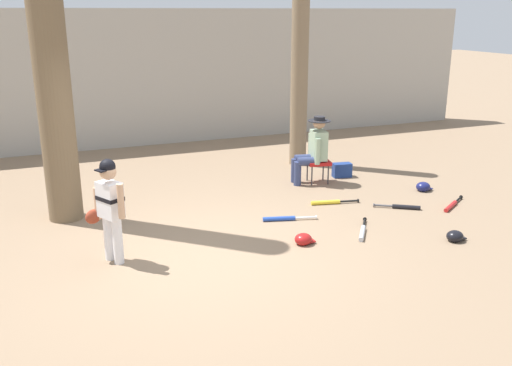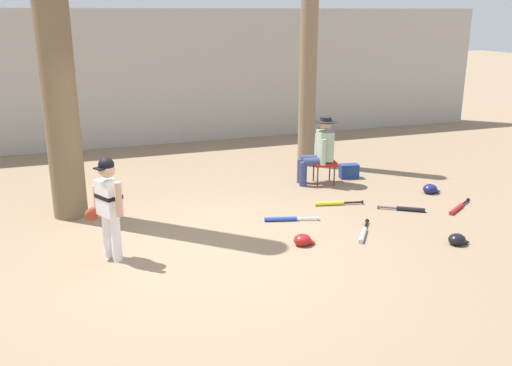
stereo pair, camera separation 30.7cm
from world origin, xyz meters
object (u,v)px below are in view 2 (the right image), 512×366
batting_helmet_navy (430,189)px  bat_aluminum_silver (363,233)px  folding_stool (324,164)px  bat_red_barrel (458,208)px  tree_near_player (52,24)px  handbag_beside_stool (349,171)px  batting_helmet_red (303,240)px  young_ballplayer (108,202)px  bat_yellow_trainer (333,203)px  tree_behind_spectator (309,52)px  batting_helmet_black (457,240)px  bat_blue_youth (285,219)px  seated_spectator (319,149)px  bat_black_composite (407,209)px

batting_helmet_navy → bat_aluminum_silver: bearing=-147.5°
folding_stool → bat_red_barrel: folding_stool is taller
tree_near_player → handbag_beside_stool: (4.91, 0.36, -2.65)m
batting_helmet_red → bat_red_barrel: bearing=9.0°
young_ballplayer → bat_yellow_trainer: bearing=14.1°
bat_yellow_trainer → young_ballplayer: bearing=-165.9°
handbag_beside_stool → tree_behind_spectator: bearing=106.3°
tree_near_player → batting_helmet_red: tree_near_player is taller
tree_behind_spectator → bat_red_barrel: tree_behind_spectator is taller
handbag_beside_stool → bat_yellow_trainer: bearing=-127.2°
tree_near_player → batting_helmet_black: (4.78, -2.86, -2.71)m
bat_aluminum_silver → bat_yellow_trainer: same height
folding_stool → batting_helmet_red: 2.85m
young_ballplayer → folding_stool: bearing=27.3°
young_ballplayer → bat_aluminum_silver: bearing=-6.6°
tree_behind_spectator → folding_stool: 2.29m
folding_stool → batting_helmet_red: (-1.48, -2.42, -0.30)m
handbag_beside_stool → batting_helmet_red: (-2.07, -2.56, -0.06)m
batting_helmet_black → bat_aluminum_silver: bearing=146.2°
folding_stool → bat_aluminum_silver: 2.48m
bat_blue_youth → bat_yellow_trainer: bearing=21.9°
bat_red_barrel → bat_aluminum_silver: bearing=-167.3°
tree_behind_spectator → bat_blue_youth: bearing=-119.5°
bat_blue_youth → batting_helmet_red: size_ratio=2.84×
tree_behind_spectator → handbag_beside_stool: 2.42m
bat_blue_youth → batting_helmet_black: 2.40m
seated_spectator → bat_black_composite: seated_spectator is taller
tree_behind_spectator → folding_stool: size_ratio=10.57×
batting_helmet_black → bat_blue_youth: bearing=139.6°
seated_spectator → batting_helmet_black: seated_spectator is taller
young_ballplayer → batting_helmet_navy: bearing=9.5°
young_ballplayer → seated_spectator: 4.31m
young_ballplayer → folding_stool: (3.89, 2.01, -0.38)m
bat_aluminum_silver → batting_helmet_black: bearing=-33.8°
tree_behind_spectator → bat_aluminum_silver: size_ratio=7.21×
tree_near_player → seated_spectator: 4.75m
young_ballplayer → batting_helmet_red: (2.41, -0.40, -0.68)m
tree_behind_spectator → handbag_beside_stool: (0.34, -1.18, -2.09)m
handbag_beside_stool → bat_aluminum_silver: (-1.14, -2.55, -0.10)m
tree_near_player → tree_behind_spectator: tree_near_player is taller
bat_red_barrel → batting_helmet_red: 2.86m
tree_near_player → young_ballplayer: tree_near_player is taller
batting_helmet_red → bat_blue_youth: bearing=82.8°
batting_helmet_navy → handbag_beside_stool: bearing=124.5°
seated_spectator → handbag_beside_stool: (0.68, 0.13, -0.51)m
tree_behind_spectator → bat_red_barrel: bearing=-71.5°
young_ballplayer → batting_helmet_black: (4.35, -1.06, -0.68)m
handbag_beside_stool → bat_black_composite: 1.90m
batting_helmet_red → batting_helmet_black: 2.05m
bat_yellow_trainer → handbag_beside_stool: bearing=52.8°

